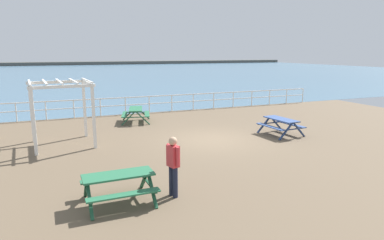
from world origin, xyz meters
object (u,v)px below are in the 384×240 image
object	(u,v)px
picnic_table_near_right	(119,181)
lattice_pergola	(60,98)
visitor	(173,163)
picnic_table_mid_centre	(281,123)
picnic_table_near_left	(136,112)

from	to	relation	value
picnic_table_near_right	lattice_pergola	xyz separation A→B (m)	(-1.14, 6.53, 1.41)
visitor	picnic_table_mid_centre	bearing A→B (deg)	-160.68
picnic_table_near_right	visitor	distance (m)	1.49
picnic_table_near_left	visitor	distance (m)	10.31
lattice_pergola	picnic_table_mid_centre	bearing A→B (deg)	-15.91
picnic_table_near_left	visitor	xyz separation A→B (m)	(-1.33, -10.22, 0.36)
picnic_table_near_right	visitor	xyz separation A→B (m)	(1.43, -0.18, 0.36)
picnic_table_near_left	picnic_table_mid_centre	xyz separation A→B (m)	(5.66, -5.51, 0.00)
visitor	lattice_pergola	distance (m)	7.26
picnic_table_near_left	picnic_table_mid_centre	size ratio (longest dim) A/B	1.10
visitor	lattice_pergola	xyz separation A→B (m)	(-2.57, 6.70, 1.05)
picnic_table_mid_centre	picnic_table_near_left	bearing A→B (deg)	41.12
picnic_table_near_right	picnic_table_mid_centre	xyz separation A→B (m)	(8.43, 4.53, 0.00)
picnic_table_near_left	lattice_pergola	distance (m)	5.45
picnic_table_near_left	picnic_table_near_right	distance (m)	10.42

